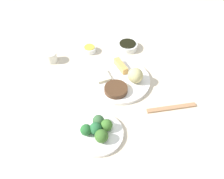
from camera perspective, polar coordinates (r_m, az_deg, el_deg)
tabletop at (r=1.19m, az=0.36°, el=1.28°), size 2.20×2.20×0.02m
main_plate at (r=1.18m, az=1.45°, el=2.07°), size 0.29×0.29×0.02m
rice_scoop at (r=1.15m, az=5.27°, el=3.15°), size 0.07×0.07×0.07m
spring_roll at (r=1.22m, az=1.99°, el=5.32°), size 0.06×0.10×0.03m
crab_rangoon_wonton at (r=1.18m, az=-2.21°, el=3.02°), size 0.09×0.10×0.01m
stir_fry_heap at (r=1.12m, az=0.90°, el=0.05°), size 0.10×0.10×0.02m
broccoli_plate at (r=1.00m, az=-3.20°, el=-9.87°), size 0.20×0.20×0.01m
broccoli_floret_0 at (r=0.98m, az=-3.69°, el=-8.69°), size 0.05×0.05×0.05m
broccoli_floret_1 at (r=0.98m, az=-1.23°, el=-7.99°), size 0.05×0.05×0.05m
broccoli_floret_3 at (r=0.95m, az=-2.36°, el=-10.39°), size 0.05×0.05×0.05m
broccoli_floret_4 at (r=0.98m, az=-5.84°, el=-8.98°), size 0.04×0.04×0.04m
broccoli_floret_5 at (r=1.00m, az=-3.06°, el=-6.98°), size 0.05×0.05×0.05m
soy_sauce_bowl at (r=1.37m, az=3.48°, el=9.67°), size 0.11×0.11×0.03m
soy_sauce_bowl_liquid at (r=1.36m, az=3.52°, el=10.26°), size 0.09×0.09×0.00m
sauce_ramekin_hot_mustard at (r=1.36m, az=-5.06°, el=8.92°), size 0.07×0.07×0.03m
sauce_ramekin_hot_mustard_liquid at (r=1.35m, az=-5.10°, el=9.45°), size 0.05×0.05×0.00m
teacup at (r=1.32m, az=-13.48°, el=7.08°), size 0.06×0.06×0.05m
chopsticks_pair at (r=1.11m, az=13.17°, el=-4.02°), size 0.18×0.15×0.01m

